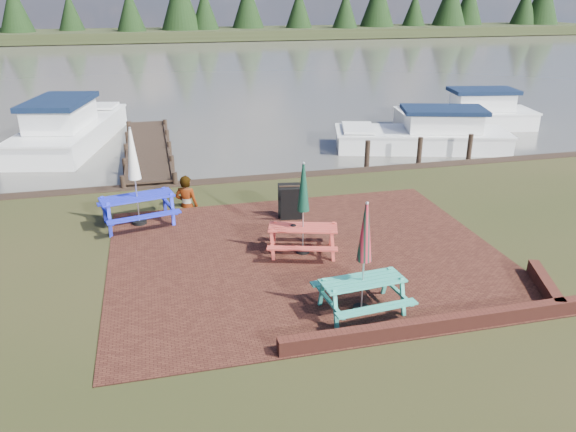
# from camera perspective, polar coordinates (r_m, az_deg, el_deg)

# --- Properties ---
(ground) EXTENTS (120.00, 120.00, 0.00)m
(ground) POSITION_cam_1_polar(r_m,az_deg,el_deg) (12.30, 3.14, -6.03)
(ground) COLOR black
(ground) RESTS_ON ground
(paving) EXTENTS (9.00, 7.50, 0.02)m
(paving) POSITION_cam_1_polar(r_m,az_deg,el_deg) (13.15, 1.90, -4.01)
(paving) COLOR #361711
(paving) RESTS_ON ground
(brick_wall) EXTENTS (6.21, 1.79, 0.30)m
(brick_wall) POSITION_cam_1_polar(r_m,az_deg,el_deg) (11.13, 17.65, -9.53)
(brick_wall) COLOR #4C1E16
(brick_wall) RESTS_ON ground
(water) EXTENTS (120.00, 60.00, 0.02)m
(water) POSITION_cam_1_polar(r_m,az_deg,el_deg) (47.84, -10.04, 14.74)
(water) COLOR #47443D
(water) RESTS_ON ground
(far_treeline) EXTENTS (120.00, 10.00, 8.10)m
(far_treeline) POSITION_cam_1_polar(r_m,az_deg,el_deg) (76.49, -11.95, 19.68)
(far_treeline) COLOR black
(far_treeline) RESTS_ON ground
(picnic_table_teal) EXTENTS (1.73, 1.57, 2.23)m
(picnic_table_teal) POSITION_cam_1_polar(r_m,az_deg,el_deg) (10.73, 7.63, -5.96)
(picnic_table_teal) COLOR teal
(picnic_table_teal) RESTS_ON ground
(picnic_table_red) EXTENTS (1.92, 1.80, 2.21)m
(picnic_table_red) POSITION_cam_1_polar(r_m,az_deg,el_deg) (12.97, 1.53, -0.69)
(picnic_table_red) COLOR #BF3B31
(picnic_table_red) RESTS_ON ground
(picnic_table_blue) EXTENTS (2.18, 2.03, 2.59)m
(picnic_table_blue) POSITION_cam_1_polar(r_m,az_deg,el_deg) (15.08, -15.15, 2.38)
(picnic_table_blue) COLOR #1A23C4
(picnic_table_blue) RESTS_ON ground
(chalkboard) EXTENTS (0.63, 0.65, 0.97)m
(chalkboard) POSITION_cam_1_polar(r_m,az_deg,el_deg) (14.99, 0.26, 1.40)
(chalkboard) COLOR black
(chalkboard) RESTS_ON ground
(jetty) EXTENTS (1.76, 9.08, 1.00)m
(jetty) POSITION_cam_1_polar(r_m,az_deg,el_deg) (22.39, -14.04, 6.69)
(jetty) COLOR black
(jetty) RESTS_ON ground
(boat_jetty) EXTENTS (4.25, 8.17, 2.26)m
(boat_jetty) POSITION_cam_1_polar(r_m,az_deg,el_deg) (24.75, -21.30, 8.14)
(boat_jetty) COLOR white
(boat_jetty) RESTS_ON ground
(boat_near) EXTENTS (7.17, 4.12, 1.84)m
(boat_near) POSITION_cam_1_polar(r_m,az_deg,el_deg) (23.26, 13.75, 7.89)
(boat_near) COLOR white
(boat_near) RESTS_ON ground
(boat_far) EXTENTS (6.54, 3.27, 1.95)m
(boat_far) POSITION_cam_1_polar(r_m,az_deg,el_deg) (27.63, 17.81, 9.71)
(boat_far) COLOR white
(boat_far) RESTS_ON ground
(person) EXTENTS (0.79, 0.67, 1.83)m
(person) POSITION_cam_1_polar(r_m,az_deg,el_deg) (16.06, -10.45, 4.00)
(person) COLOR gray
(person) RESTS_ON ground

